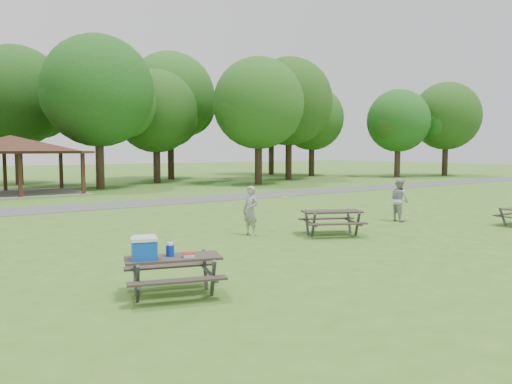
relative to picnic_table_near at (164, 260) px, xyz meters
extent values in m
plane|color=#37651C|center=(5.59, 2.18, -0.74)|extent=(160.00, 160.00, 0.00)
cube|color=#454648|center=(5.59, 16.18, -0.73)|extent=(120.00, 3.20, 0.02)
cube|color=#331C12|center=(1.59, 23.48, 0.56)|extent=(0.22, 0.22, 2.60)
cube|color=#3A2215|center=(1.59, 28.88, 0.56)|extent=(0.22, 0.22, 2.60)
cube|color=#351D13|center=(5.29, 23.48, 0.56)|extent=(0.22, 0.22, 2.60)
cube|color=#392114|center=(5.29, 28.88, 0.56)|extent=(0.22, 0.22, 2.60)
cube|color=#332014|center=(1.59, 26.18, 1.94)|extent=(8.60, 6.60, 0.16)
pyramid|color=#391E16|center=(1.59, 26.18, 2.52)|extent=(7.01, 7.01, 1.00)
cube|color=gray|center=(1.59, 26.18, -0.73)|extent=(8.40, 6.40, 0.03)
cylinder|color=#312015|center=(7.59, 27.18, 1.27)|extent=(0.60, 0.60, 4.02)
sphere|color=#134313|center=(7.59, 27.18, 6.28)|extent=(8.00, 8.00, 8.00)
sphere|color=#1A4A15|center=(9.39, 27.48, 5.48)|extent=(5.20, 5.20, 5.20)
sphere|color=#123F12|center=(5.99, 26.98, 5.68)|extent=(4.80, 4.80, 4.80)
cylinder|color=#301D15|center=(13.59, 30.68, 0.97)|extent=(0.60, 0.60, 3.43)
sphere|color=#184012|center=(13.59, 30.68, 5.31)|extent=(7.00, 7.00, 7.00)
sphere|color=#184212|center=(15.16, 30.98, 4.61)|extent=(4.55, 4.55, 4.55)
sphere|color=#1E4D16|center=(12.19, 30.48, 4.79)|extent=(4.20, 4.20, 4.20)
cylinder|color=black|center=(19.59, 24.18, 1.15)|extent=(0.60, 0.60, 3.78)
sphere|color=#1B4915|center=(19.59, 24.18, 5.81)|extent=(7.40, 7.40, 7.40)
sphere|color=#1A4012|center=(21.25, 24.48, 5.07)|extent=(4.81, 4.81, 4.81)
sphere|color=#184413|center=(18.11, 23.98, 5.26)|extent=(4.44, 4.44, 4.44)
cylinder|color=black|center=(25.59, 27.68, 1.36)|extent=(0.60, 0.60, 4.20)
sphere|color=#1A4012|center=(25.59, 27.68, 6.53)|extent=(8.20, 8.20, 8.20)
sphere|color=#1D4313|center=(27.43, 27.98, 5.71)|extent=(5.33, 5.33, 5.33)
sphere|color=#194012|center=(23.95, 27.48, 5.92)|extent=(4.92, 4.92, 4.92)
cylinder|color=black|center=(31.59, 31.18, 1.04)|extent=(0.60, 0.60, 3.57)
sphere|color=#1B4614|center=(31.59, 31.18, 5.38)|extent=(6.80, 6.80, 6.80)
sphere|color=#1B4915|center=(33.12, 31.48, 4.70)|extent=(4.42, 4.42, 4.42)
sphere|color=#184012|center=(30.23, 30.98, 4.87)|extent=(4.08, 4.08, 4.08)
cylinder|color=#322216|center=(37.59, 24.68, 0.94)|extent=(0.60, 0.60, 3.36)
sphere|color=#144815|center=(37.59, 24.68, 5.02)|extent=(6.40, 6.40, 6.40)
sphere|color=#194F16|center=(39.03, 24.98, 4.38)|extent=(4.16, 4.16, 4.16)
sphere|color=#1A3F12|center=(36.31, 24.48, 4.54)|extent=(3.84, 3.84, 3.84)
cylinder|color=black|center=(3.59, 35.18, 1.32)|extent=(0.60, 0.60, 4.13)
sphere|color=#153F12|center=(3.59, 35.18, 6.39)|extent=(8.00, 8.00, 8.00)
sphere|color=#153F12|center=(5.39, 35.48, 5.59)|extent=(5.20, 5.20, 5.20)
cylinder|color=black|center=(16.59, 34.18, 1.53)|extent=(0.60, 0.60, 4.55)
sphere|color=#1A4B15|center=(16.59, 34.18, 6.96)|extent=(8.40, 8.40, 8.40)
sphere|color=#154513|center=(18.48, 34.48, 6.12)|extent=(5.46, 5.46, 5.46)
sphere|color=#1D4213|center=(14.91, 33.98, 6.33)|extent=(5.04, 5.04, 5.04)
cylinder|color=black|center=(29.59, 35.68, 1.39)|extent=(0.60, 0.60, 4.27)
sphere|color=#194E16|center=(29.59, 35.68, 6.53)|extent=(8.00, 8.00, 8.00)
sphere|color=#194112|center=(31.39, 35.98, 5.73)|extent=(5.20, 5.20, 5.20)
sphere|color=#214E16|center=(27.99, 35.48, 5.93)|extent=(4.80, 4.80, 4.80)
cylinder|color=black|center=(43.59, 23.18, 1.09)|extent=(0.60, 0.60, 3.67)
sphere|color=#194112|center=(43.59, 23.18, 5.63)|extent=(7.20, 7.20, 7.20)
sphere|color=#174A15|center=(45.21, 23.48, 4.91)|extent=(4.68, 4.68, 4.68)
sphere|color=#164E17|center=(42.15, 22.98, 5.09)|extent=(4.32, 4.32, 4.32)
cube|color=#2D2621|center=(0.18, -0.02, 0.01)|extent=(2.00, 1.28, 0.05)
cube|color=#2A221F|center=(-0.01, -0.61, -0.29)|extent=(1.85, 0.83, 0.04)
cube|color=#2A231E|center=(0.37, 0.56, -0.29)|extent=(1.85, 0.83, 0.04)
cube|color=#3A3A3D|center=(-0.62, -0.17, -0.36)|extent=(0.18, 0.39, 0.81)
cube|color=#454548|center=(-0.38, 0.57, -0.36)|extent=(0.18, 0.39, 0.81)
cube|color=#444446|center=(-0.50, 0.20, -0.33)|extent=(0.53, 1.46, 0.05)
cube|color=#434345|center=(0.74, -0.62, -0.36)|extent=(0.18, 0.39, 0.81)
cube|color=#39393B|center=(0.98, 0.12, -0.36)|extent=(0.18, 0.39, 0.81)
cube|color=#414143|center=(0.86, -0.25, -0.33)|extent=(0.53, 1.46, 0.05)
cube|color=blue|center=(-0.38, 0.05, 0.22)|extent=(0.56, 0.48, 0.37)
cube|color=silver|center=(-0.38, 0.05, 0.44)|extent=(0.58, 0.50, 0.06)
cylinder|color=white|center=(-0.38, 0.05, 0.51)|extent=(0.40, 0.16, 0.03)
cylinder|color=#0B2AB0|center=(0.15, 0.04, 0.15)|extent=(0.21, 0.21, 0.23)
cylinder|color=white|center=(0.15, 0.04, 0.29)|extent=(0.16, 0.16, 0.05)
cube|color=silver|center=(0.42, -0.23, 0.08)|extent=(0.26, 0.26, 0.07)
cube|color=red|center=(0.42, -0.23, 0.12)|extent=(0.27, 0.27, 0.02)
cube|color=black|center=(7.62, 3.21, 0.05)|extent=(2.10, 1.56, 0.05)
cube|color=#2B251F|center=(7.34, 2.63, -0.27)|extent=(1.89, 1.11, 0.04)
cube|color=#2C2620|center=(7.90, 3.79, -0.27)|extent=(1.89, 1.11, 0.04)
cube|color=#414043|center=(6.76, 3.17, -0.34)|extent=(0.24, 0.40, 0.85)
cube|color=#434345|center=(7.12, 3.91, -0.34)|extent=(0.24, 0.40, 0.85)
cube|color=#3F3F42|center=(6.94, 3.54, -0.31)|extent=(0.76, 1.46, 0.05)
cube|color=#3D3D3F|center=(8.12, 2.51, -0.34)|extent=(0.24, 0.40, 0.85)
cube|color=#434346|center=(8.48, 3.25, -0.34)|extent=(0.24, 0.40, 0.85)
cube|color=#3D3D40|center=(8.30, 2.88, -0.31)|extent=(0.76, 1.46, 0.05)
cube|color=#2C2620|center=(14.88, 1.09, -0.35)|extent=(1.63, 0.26, 0.04)
cube|color=#3B3C3E|center=(14.25, 0.91, -0.41)|extent=(0.06, 0.34, 0.71)
cube|color=#424244|center=(14.25, 0.57, -0.39)|extent=(0.08, 1.32, 0.04)
cylinder|color=yellow|center=(6.72, 4.60, 0.48)|extent=(0.32, 0.32, 0.02)
imported|color=gray|center=(5.35, 4.75, 0.09)|extent=(0.53, 0.68, 1.67)
imported|color=#A2A2A5|center=(12.13, 4.02, 0.12)|extent=(0.81, 0.95, 1.72)
camera|label=1|loc=(-4.09, -8.89, 2.17)|focal=35.00mm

